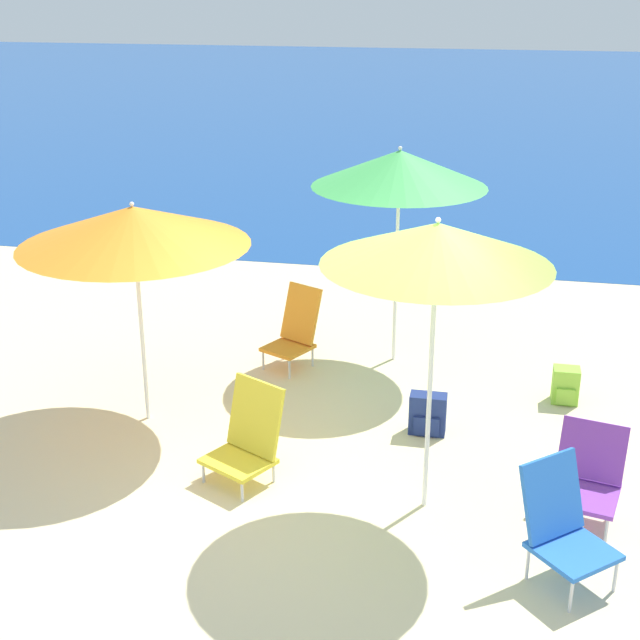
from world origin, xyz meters
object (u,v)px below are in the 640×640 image
at_px(beach_umbrella_lime, 437,244).
at_px(backpack_navy, 428,414).
at_px(beach_chair_orange, 295,329).
at_px(beach_chair_yellow, 248,436).
at_px(water_bottle, 569,442).
at_px(beach_chair_blue, 562,523).
at_px(beach_umbrella_orange, 133,226).
at_px(backpack_lime, 565,386).
at_px(beach_umbrella_green, 400,169).
at_px(beach_chair_purple, 588,475).

bearing_deg(beach_umbrella_lime, backpack_navy, 94.07).
distance_m(beach_umbrella_lime, beach_chair_orange, 3.38).
bearing_deg(beach_chair_yellow, water_bottle, 48.14).
bearing_deg(beach_chair_blue, beach_chair_orange, 87.16).
bearing_deg(water_bottle, beach_umbrella_orange, -177.99).
relative_size(backpack_lime, backpack_navy, 0.93).
distance_m(beach_chair_blue, beach_chair_yellow, 2.59).
height_order(beach_umbrella_orange, backpack_lime, beach_umbrella_orange).
xyz_separation_m(beach_umbrella_lime, water_bottle, (1.16, 1.09, -2.04)).
relative_size(beach_umbrella_lime, beach_umbrella_green, 1.01).
distance_m(beach_chair_orange, backpack_navy, 1.97).
bearing_deg(beach_umbrella_lime, beach_chair_purple, 3.81).
height_order(beach_chair_blue, beach_chair_yellow, beach_chair_blue).
bearing_deg(water_bottle, beach_chair_blue, -95.58).
distance_m(beach_umbrella_orange, backpack_navy, 3.10).
distance_m(beach_umbrella_lime, water_bottle, 2.59).
bearing_deg(beach_umbrella_lime, beach_umbrella_green, 101.93).
bearing_deg(beach_chair_blue, water_bottle, 42.14).
bearing_deg(water_bottle, backpack_navy, 175.79).
bearing_deg(beach_chair_yellow, beach_umbrella_orange, 174.29).
distance_m(beach_umbrella_lime, beach_chair_yellow, 2.29).
xyz_separation_m(beach_umbrella_orange, beach_chair_orange, (1.08, 1.48, -1.46)).
height_order(beach_umbrella_green, beach_chair_blue, beach_umbrella_green).
relative_size(beach_chair_orange, beach_chair_yellow, 1.04).
relative_size(beach_chair_orange, water_bottle, 3.82).
xyz_separation_m(beach_umbrella_lime, backpack_navy, (-0.08, 1.18, -1.94)).
height_order(beach_umbrella_orange, beach_umbrella_green, beach_umbrella_green).
bearing_deg(backpack_navy, beach_chair_blue, -60.51).
bearing_deg(beach_chair_blue, beach_chair_purple, 31.23).
height_order(beach_chair_yellow, backpack_navy, beach_chair_yellow).
relative_size(beach_chair_blue, water_bottle, 3.84).
height_order(beach_chair_purple, water_bottle, beach_chair_purple).
height_order(beach_umbrella_green, beach_chair_yellow, beach_umbrella_green).
height_order(beach_umbrella_lime, backpack_lime, beach_umbrella_lime).
bearing_deg(backpack_navy, beach_chair_purple, -40.45).
height_order(beach_chair_purple, beach_chair_blue, beach_chair_blue).
distance_m(beach_umbrella_orange, backpack_lime, 4.35).
relative_size(beach_umbrella_green, beach_chair_yellow, 2.82).
relative_size(beach_chair_yellow, water_bottle, 3.69).
bearing_deg(beach_umbrella_green, beach_umbrella_orange, -138.91).
relative_size(beach_umbrella_green, beach_chair_orange, 2.73).
relative_size(beach_chair_orange, beach_chair_purple, 1.17).
relative_size(beach_umbrella_lime, beach_chair_yellow, 2.85).
xyz_separation_m(beach_chair_orange, beach_chair_yellow, (0.13, -2.29, -0.03)).
xyz_separation_m(beach_umbrella_orange, beach_chair_yellow, (1.21, -0.82, -1.48)).
height_order(beach_chair_blue, backpack_lime, beach_chair_blue).
xyz_separation_m(beach_umbrella_orange, beach_umbrella_green, (2.09, 1.82, 0.22)).
relative_size(beach_chair_blue, backpack_navy, 2.23).
bearing_deg(beach_chair_orange, backpack_lime, 19.12).
height_order(beach_umbrella_green, beach_chair_purple, beach_umbrella_green).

